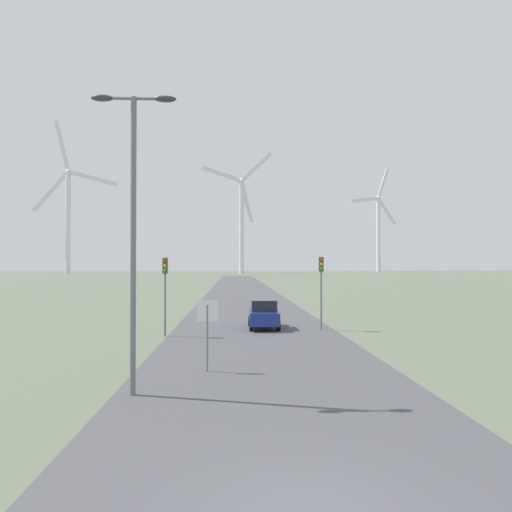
# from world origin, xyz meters

# --- Properties ---
(road_surface) EXTENTS (10.00, 240.00, 0.01)m
(road_surface) POSITION_xyz_m (0.00, 48.00, 0.00)
(road_surface) COLOR #47474C
(road_surface) RESTS_ON ground
(streetlamp) EXTENTS (2.66, 0.32, 9.36)m
(streetlamp) POSITION_xyz_m (-4.39, 7.61, 5.88)
(streetlamp) COLOR slate
(streetlamp) RESTS_ON ground
(stop_sign_near) EXTENTS (0.81, 0.07, 2.69)m
(stop_sign_near) POSITION_xyz_m (-2.25, 10.90, 1.88)
(stop_sign_near) COLOR slate
(stop_sign_near) RESTS_ON ground
(traffic_light_post_near_left) EXTENTS (0.28, 0.34, 4.43)m
(traffic_light_post_near_left) POSITION_xyz_m (-5.14, 20.32, 3.23)
(traffic_light_post_near_left) COLOR slate
(traffic_light_post_near_left) RESTS_ON ground
(traffic_light_post_near_right) EXTENTS (0.28, 0.34, 4.51)m
(traffic_light_post_near_right) POSITION_xyz_m (4.16, 22.58, 3.29)
(traffic_light_post_near_right) COLOR slate
(traffic_light_post_near_right) RESTS_ON ground
(car_approaching) EXTENTS (1.88, 4.13, 1.83)m
(car_approaching) POSITION_xyz_m (0.64, 23.48, 0.91)
(car_approaching) COLOR navy
(car_approaching) RESTS_ON ground
(wind_turbine_far_left) EXTENTS (40.57, 9.86, 69.21)m
(wind_turbine_far_left) POSITION_xyz_m (-75.47, 218.21, 28.89)
(wind_turbine_far_left) COLOR silver
(wind_turbine_far_left) RESTS_ON ground
(wind_turbine_left) EXTENTS (32.25, 7.32, 55.47)m
(wind_turbine_left) POSITION_xyz_m (2.25, 216.22, 26.06)
(wind_turbine_left) COLOR silver
(wind_turbine_left) RESTS_ON ground
(wind_turbine_center) EXTENTS (27.46, 10.50, 56.49)m
(wind_turbine_center) POSITION_xyz_m (76.82, 257.48, 24.84)
(wind_turbine_center) COLOR silver
(wind_turbine_center) RESTS_ON ground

